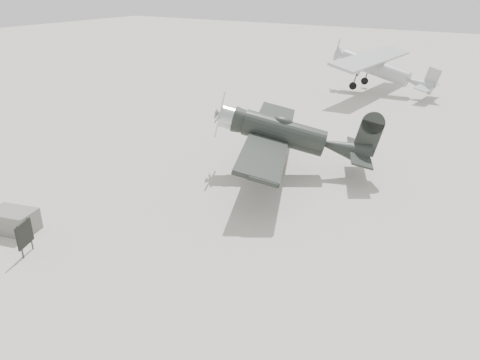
{
  "coord_description": "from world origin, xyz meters",
  "views": [
    {
      "loc": [
        10.56,
        -13.51,
        9.05
      ],
      "look_at": [
        1.32,
        1.2,
        1.5
      ],
      "focal_mm": 35.0,
      "sensor_mm": 36.0,
      "label": 1
    }
  ],
  "objects_px": {
    "equipment_block": "(14,221)",
    "lowwing_monoplane": "(291,135)",
    "highwing_monoplane": "(379,66)",
    "sign_board": "(24,235)"
  },
  "relations": [
    {
      "from": "highwing_monoplane",
      "to": "sign_board",
      "type": "xyz_separation_m",
      "value": [
        -2.77,
        -31.76,
        -1.49
      ]
    },
    {
      "from": "highwing_monoplane",
      "to": "equipment_block",
      "type": "height_order",
      "value": "highwing_monoplane"
    },
    {
      "from": "sign_board",
      "to": "lowwing_monoplane",
      "type": "bearing_deg",
      "value": 46.59
    },
    {
      "from": "highwing_monoplane",
      "to": "lowwing_monoplane",
      "type": "bearing_deg",
      "value": -80.77
    },
    {
      "from": "equipment_block",
      "to": "lowwing_monoplane",
      "type": "bearing_deg",
      "value": 60.39
    },
    {
      "from": "highwing_monoplane",
      "to": "equipment_block",
      "type": "bearing_deg",
      "value": -94.1
    },
    {
      "from": "lowwing_monoplane",
      "to": "equipment_block",
      "type": "bearing_deg",
      "value": -142.61
    },
    {
      "from": "equipment_block",
      "to": "sign_board",
      "type": "xyz_separation_m",
      "value": [
        1.87,
        -0.77,
        0.34
      ]
    },
    {
      "from": "highwing_monoplane",
      "to": "equipment_block",
      "type": "relative_size",
      "value": 7.37
    },
    {
      "from": "lowwing_monoplane",
      "to": "highwing_monoplane",
      "type": "distance_m",
      "value": 19.96
    }
  ]
}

